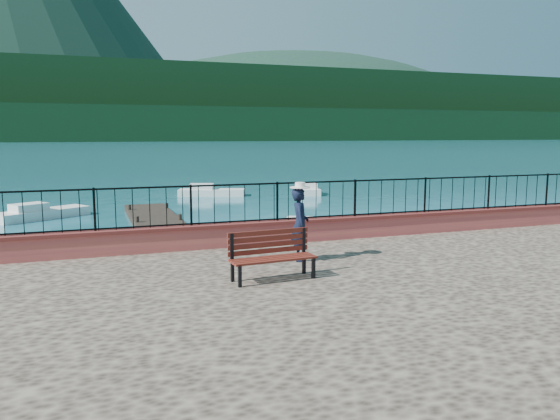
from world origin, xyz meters
TOP-DOWN VIEW (x-y plane):
  - ground at (0.00, 0.00)m, footprint 2000.00×2000.00m
  - parapet at (0.00, 3.70)m, footprint 28.00×0.46m
  - railing at (0.00, 3.70)m, footprint 27.00×0.05m
  - dock at (-2.00, 12.00)m, footprint 2.00×16.00m
  - far_forest at (0.00, 300.00)m, footprint 900.00×60.00m
  - foothills at (0.00, 360.00)m, footprint 900.00×120.00m
  - companion_hill at (220.00, 560.00)m, footprint 448.00×384.00m
  - park_bench at (-1.57, 0.38)m, footprint 1.70×0.67m
  - person at (-0.48, 1.69)m, footprint 0.56×0.68m
  - hat at (-0.48, 1.69)m, footprint 0.44×0.44m
  - boat_0 at (-3.33, 8.70)m, footprint 3.86×1.74m
  - boat_1 at (3.50, 9.58)m, footprint 4.11×3.04m
  - boat_3 at (-6.84, 18.54)m, footprint 4.30×3.40m
  - boat_4 at (2.78, 25.21)m, footprint 4.38×2.56m
  - boat_5 at (9.11, 24.25)m, footprint 2.18×3.71m

SIDE VIEW (x-z plane):
  - ground at x=0.00m, z-range 0.00..0.00m
  - companion_hill at x=220.00m, z-range -90.00..90.00m
  - dock at x=-2.00m, z-range 0.00..0.30m
  - boat_0 at x=-3.33m, z-range 0.00..0.80m
  - boat_1 at x=3.50m, z-range 0.00..0.80m
  - boat_3 at x=-6.84m, z-range 0.00..0.80m
  - boat_4 at x=2.78m, z-range 0.00..0.80m
  - boat_5 at x=9.11m, z-range 0.00..0.80m
  - park_bench at x=-1.57m, z-range 1.02..1.95m
  - parapet at x=0.00m, z-range 1.20..1.78m
  - person at x=-0.48m, z-range 1.20..2.81m
  - railing at x=0.00m, z-range 1.78..2.73m
  - hat at x=-0.48m, z-range 2.81..2.93m
  - far_forest at x=0.00m, z-range 0.00..18.00m
  - foothills at x=0.00m, z-range 0.00..44.00m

